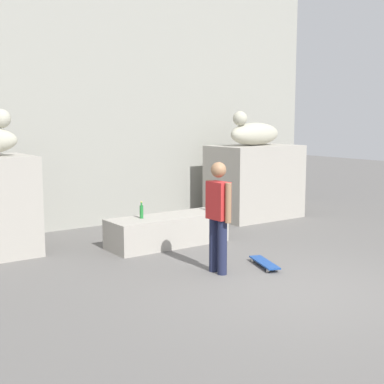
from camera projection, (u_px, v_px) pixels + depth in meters
name	position (u px, v px, depth m)	size (l,w,h in m)	color
ground_plane	(295.00, 290.00, 7.19)	(40.00, 40.00, 0.00)	#605E5B
facade_wall	(100.00, 63.00, 11.40)	(11.31, 0.60, 6.94)	gray
pedestal_right	(254.00, 182.00, 12.36)	(2.01, 1.32, 1.68)	#A39E93
statue_reclining_right	(254.00, 133.00, 12.18)	(1.67, 0.83, 0.78)	#B2AF9B
ledge_block	(168.00, 230.00, 9.72)	(2.22, 0.80, 0.54)	#A39E93
skater	(218.00, 212.00, 7.88)	(0.23, 0.54, 1.67)	#1E233F
skateboard	(264.00, 263.00, 8.32)	(0.46, 0.82, 0.08)	navy
bottle_brown	(209.00, 204.00, 10.24)	(0.08, 0.08, 0.31)	#593314
bottle_green	(141.00, 211.00, 9.44)	(0.07, 0.07, 0.30)	#1E722D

